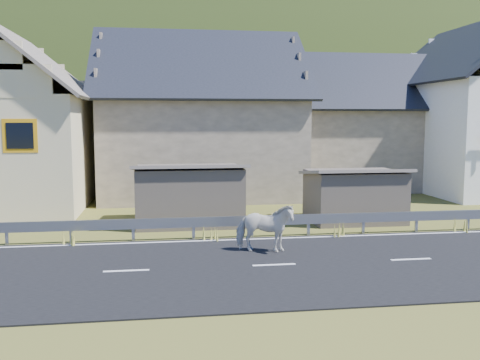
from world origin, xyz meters
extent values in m
plane|color=#474C1B|center=(0.00, 0.00, 0.00)|extent=(160.00, 160.00, 0.00)
cube|color=black|center=(0.00, 0.00, 0.02)|extent=(60.00, 7.00, 0.04)
cube|color=silver|center=(0.00, 0.00, 0.04)|extent=(60.00, 6.60, 0.01)
cube|color=#93969B|center=(0.00, 3.68, 0.58)|extent=(28.00, 0.08, 0.34)
cube|color=#93969B|center=(-8.00, 3.70, 0.35)|extent=(0.10, 0.06, 0.70)
cube|color=#93969B|center=(-6.00, 3.70, 0.35)|extent=(0.10, 0.06, 0.70)
cube|color=#93969B|center=(-4.00, 3.70, 0.35)|extent=(0.10, 0.06, 0.70)
cube|color=#93969B|center=(-2.00, 3.70, 0.35)|extent=(0.10, 0.06, 0.70)
cube|color=#93969B|center=(0.00, 3.70, 0.35)|extent=(0.10, 0.06, 0.70)
cube|color=#93969B|center=(2.00, 3.70, 0.35)|extent=(0.10, 0.06, 0.70)
cube|color=#93969B|center=(4.00, 3.70, 0.35)|extent=(0.10, 0.06, 0.70)
cube|color=#93969B|center=(6.00, 3.70, 0.35)|extent=(0.10, 0.06, 0.70)
cube|color=#93969B|center=(8.00, 3.70, 0.35)|extent=(0.10, 0.06, 0.70)
cube|color=#695D4F|center=(-2.00, 6.50, 1.10)|extent=(4.30, 3.30, 2.40)
cube|color=#695D4F|center=(4.50, 6.00, 1.00)|extent=(3.80, 2.90, 2.20)
cube|color=beige|center=(-10.00, 12.00, 2.50)|extent=(7.00, 9.00, 5.00)
cube|color=orange|center=(-8.40, 7.50, 3.40)|extent=(1.30, 0.12, 1.30)
cube|color=tan|center=(-1.00, 15.00, 2.50)|extent=(10.00, 9.00, 5.00)
cube|color=tan|center=(9.00, 17.00, 2.30)|extent=(9.00, 8.00, 4.60)
ellipsoid|color=#1B350F|center=(5.00, 180.00, -20.00)|extent=(440.00, 280.00, 260.00)
imported|color=silver|center=(0.01, 1.45, 0.78)|extent=(1.21, 1.91, 1.49)
camera|label=1|loc=(-3.01, -14.06, 4.04)|focal=40.00mm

